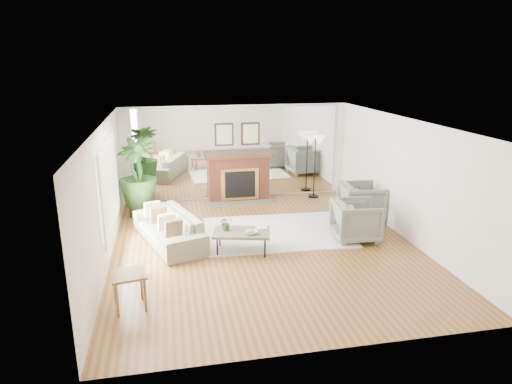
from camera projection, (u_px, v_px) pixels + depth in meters
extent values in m
plane|color=brown|center=(265.00, 246.00, 9.22)|extent=(7.00, 7.00, 0.00)
cube|color=white|center=(105.00, 196.00, 8.31)|extent=(0.02, 7.00, 2.50)
cube|color=white|center=(406.00, 179.00, 9.43)|extent=(0.02, 7.00, 2.50)
cube|color=white|center=(237.00, 152.00, 12.16)|extent=(6.00, 0.02, 2.50)
cube|color=silver|center=(237.00, 153.00, 12.14)|extent=(5.40, 0.04, 2.40)
cube|color=#B2E09E|center=(109.00, 185.00, 8.67)|extent=(0.04, 2.40, 1.50)
cube|color=brown|center=(239.00, 178.00, 12.14)|extent=(1.60, 0.40, 1.20)
cube|color=gold|center=(240.00, 184.00, 11.98)|extent=(1.00, 0.04, 0.85)
cube|color=black|center=(240.00, 184.00, 11.96)|extent=(0.80, 0.04, 0.70)
cube|color=#665850|center=(241.00, 203.00, 11.98)|extent=(1.70, 0.55, 0.03)
cube|color=#432B15|center=(239.00, 155.00, 11.95)|extent=(1.85, 0.46, 0.10)
cube|color=black|center=(224.00, 135.00, 11.90)|extent=(0.50, 0.04, 0.60)
cube|color=black|center=(250.00, 134.00, 12.03)|extent=(0.50, 0.04, 0.60)
cube|color=silver|center=(276.00, 232.00, 9.96)|extent=(3.19, 2.34, 0.03)
cube|color=#665850|center=(242.00, 233.00, 8.84)|extent=(1.21, 0.87, 0.05)
cylinder|color=black|center=(217.00, 247.00, 8.70)|extent=(0.03, 0.03, 0.38)
cylinder|color=black|center=(265.00, 248.00, 8.67)|extent=(0.03, 0.03, 0.38)
cylinder|color=black|center=(220.00, 238.00, 9.13)|extent=(0.03, 0.03, 0.38)
cylinder|color=black|center=(265.00, 239.00, 9.11)|extent=(0.03, 0.03, 0.38)
imported|color=gray|center=(169.00, 228.00, 9.33)|extent=(1.52, 2.37, 0.64)
imported|color=slate|center=(362.00, 202.00, 10.66)|extent=(1.04, 1.02, 0.87)
imported|color=slate|center=(356.00, 220.00, 9.48)|extent=(1.00, 0.98, 0.84)
cube|color=olive|center=(128.00, 274.00, 6.81)|extent=(0.59, 0.59, 0.04)
cylinder|color=olive|center=(117.00, 300.00, 6.63)|extent=(0.04, 0.04, 0.55)
cylinder|color=olive|center=(145.00, 295.00, 6.78)|extent=(0.04, 0.04, 0.55)
cylinder|color=olive|center=(115.00, 288.00, 6.99)|extent=(0.04, 0.04, 0.55)
cylinder|color=olive|center=(141.00, 283.00, 7.14)|extent=(0.04, 0.04, 0.55)
cylinder|color=black|center=(141.00, 208.00, 10.96)|extent=(0.55, 0.55, 0.39)
imported|color=#2F5C22|center=(138.00, 172.00, 10.71)|extent=(1.15, 1.15, 1.62)
cylinder|color=black|center=(313.00, 196.00, 12.52)|extent=(0.28, 0.28, 0.04)
cylinder|color=black|center=(314.00, 168.00, 12.30)|extent=(0.03, 0.03, 1.63)
cone|color=beige|center=(311.00, 140.00, 12.06)|extent=(0.31, 0.31, 0.22)
cone|color=beige|center=(320.00, 140.00, 12.11)|extent=(0.31, 0.31, 0.22)
imported|color=#2F5C22|center=(226.00, 223.00, 8.86)|extent=(0.29, 0.27, 0.29)
imported|color=olive|center=(251.00, 233.00, 8.69)|extent=(0.28, 0.28, 0.06)
imported|color=olive|center=(256.00, 227.00, 9.01)|extent=(0.22, 0.29, 0.02)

